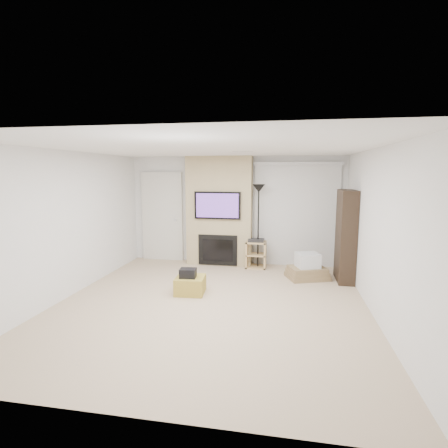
% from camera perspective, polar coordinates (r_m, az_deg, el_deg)
% --- Properties ---
extents(floor, '(5.00, 5.50, 0.00)m').
position_cam_1_polar(floor, '(5.88, -2.12, -12.89)').
color(floor, '#C7AC8D').
rests_on(floor, ground).
extents(ceiling, '(5.00, 5.50, 0.00)m').
position_cam_1_polar(ceiling, '(5.49, -2.26, 12.23)').
color(ceiling, white).
rests_on(ceiling, wall_back).
extents(wall_back, '(5.00, 0.00, 2.50)m').
position_cam_1_polar(wall_back, '(8.23, 1.91, 2.25)').
color(wall_back, white).
rests_on(wall_back, ground).
extents(wall_front, '(5.00, 0.00, 2.50)m').
position_cam_1_polar(wall_front, '(2.98, -13.69, -9.08)').
color(wall_front, white).
rests_on(wall_front, ground).
extents(wall_left, '(0.00, 5.50, 2.50)m').
position_cam_1_polar(wall_left, '(6.55, -24.09, -0.08)').
color(wall_left, white).
rests_on(wall_left, ground).
extents(wall_right, '(0.00, 5.50, 2.50)m').
position_cam_1_polar(wall_right, '(5.58, 23.78, -1.43)').
color(wall_right, white).
rests_on(wall_right, ground).
extents(hvac_vent, '(0.35, 0.18, 0.01)m').
position_cam_1_polar(hvac_vent, '(6.21, 3.05, 11.76)').
color(hvac_vent, silver).
rests_on(hvac_vent, ceiling).
extents(ottoman, '(0.54, 0.54, 0.30)m').
position_cam_1_polar(ottoman, '(6.33, -5.53, -9.88)').
color(ottoman, '#AC9436').
rests_on(ottoman, floor).
extents(black_bag, '(0.30, 0.24, 0.16)m').
position_cam_1_polar(black_bag, '(6.23, -5.90, -7.97)').
color(black_bag, black).
rests_on(black_bag, ottoman).
extents(fireplace_wall, '(1.50, 0.47, 2.50)m').
position_cam_1_polar(fireplace_wall, '(8.08, -0.77, 2.04)').
color(fireplace_wall, tan).
rests_on(fireplace_wall, floor).
extents(entry_door, '(1.02, 0.11, 2.14)m').
position_cam_1_polar(entry_door, '(8.66, -10.01, 1.13)').
color(entry_door, silver).
rests_on(entry_door, floor).
extents(vertical_blinds, '(1.98, 0.10, 2.37)m').
position_cam_1_polar(vertical_blinds, '(8.09, 11.72, 2.14)').
color(vertical_blinds, silver).
rests_on(vertical_blinds, floor).
extents(floor_lamp, '(0.28, 0.28, 1.88)m').
position_cam_1_polar(floor_lamp, '(7.76, 5.66, 3.53)').
color(floor_lamp, black).
rests_on(floor_lamp, floor).
extents(av_stand, '(0.45, 0.38, 0.66)m').
position_cam_1_polar(av_stand, '(7.93, 5.25, -4.66)').
color(av_stand, tan).
rests_on(av_stand, floor).
extents(box_stack, '(0.93, 0.82, 0.52)m').
position_cam_1_polar(box_stack, '(7.33, 13.45, -7.14)').
color(box_stack, '#8F7650').
rests_on(box_stack, floor).
extents(bookshelf, '(0.30, 0.80, 1.80)m').
position_cam_1_polar(bookshelf, '(7.26, 19.26, -1.85)').
color(bookshelf, black).
rests_on(bookshelf, floor).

